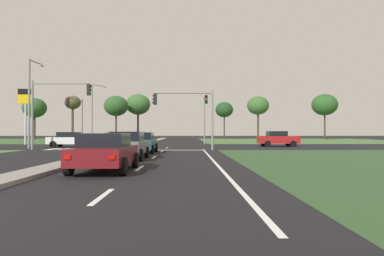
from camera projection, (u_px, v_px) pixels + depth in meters
name	position (u px, v px, depth m)	size (l,w,h in m)	color
ground_plane	(135.00, 147.00, 34.59)	(200.00, 200.00, 0.00)	black
grass_verge_far_left	(13.00, 141.00, 58.74)	(35.00, 35.00, 0.01)	#385B2D
grass_verge_far_right	(299.00, 140.00, 59.43)	(35.00, 35.00, 0.01)	#476B38
median_island_near	(71.00, 163.00, 15.59)	(1.20, 22.00, 0.14)	gray
median_island_far	(157.00, 140.00, 59.58)	(1.20, 36.00, 0.14)	#ADA89E
lane_dash_near	(102.00, 196.00, 7.74)	(0.14, 2.00, 0.01)	silver
lane_dash_second	(139.00, 168.00, 13.74)	(0.14, 2.00, 0.01)	silver
lane_dash_third	(154.00, 157.00, 19.73)	(0.14, 2.00, 0.01)	silver
lane_dash_fourth	(162.00, 151.00, 25.73)	(0.14, 2.00, 0.01)	silver
lane_dash_fifth	(167.00, 148.00, 31.73)	(0.14, 2.00, 0.01)	silver
edge_line_right	(214.00, 162.00, 16.68)	(0.14, 24.00, 0.01)	silver
stop_bar_near	(167.00, 150.00, 27.64)	(6.40, 0.50, 0.01)	silver
crosswalk_bar_near	(53.00, 149.00, 29.30)	(0.70, 2.80, 0.01)	silver
crosswalk_bar_second	(66.00, 149.00, 29.32)	(0.70, 2.80, 0.01)	silver
crosswalk_bar_third	(79.00, 149.00, 29.33)	(0.70, 2.80, 0.01)	silver
crosswalk_bar_fourth	(92.00, 149.00, 29.35)	(0.70, 2.80, 0.01)	silver
crosswalk_bar_fifth	(105.00, 149.00, 29.36)	(0.70, 2.80, 0.01)	silver
crosswalk_bar_sixth	(118.00, 149.00, 29.38)	(0.70, 2.80, 0.01)	silver
crosswalk_bar_seventh	(131.00, 149.00, 29.40)	(0.70, 2.80, 0.01)	silver
crosswalk_bar_eighth	(144.00, 149.00, 29.41)	(0.70, 2.80, 0.01)	silver
car_white_near	(70.00, 139.00, 33.28)	(4.28, 2.02, 1.52)	silver
car_grey_second	(128.00, 145.00, 18.35)	(1.98, 4.18, 1.53)	slate
car_teal_third	(142.00, 142.00, 23.91)	(1.95, 4.27, 1.49)	#19565B
car_red_fourth	(278.00, 139.00, 34.81)	(4.17, 2.06, 1.61)	#A31919
car_navy_fifth	(140.00, 137.00, 52.96)	(1.98, 4.35, 1.53)	#161E47
car_maroon_sixth	(105.00, 152.00, 12.73)	(2.10, 4.14, 1.46)	maroon
car_black_seventh	(115.00, 139.00, 36.59)	(4.42, 2.05, 1.46)	black
traffic_signal_near_left	(54.00, 102.00, 27.96)	(5.08, 0.32, 5.86)	gray
traffic_signal_far_left	(77.00, 112.00, 39.19)	(0.32, 5.29, 5.58)	gray
traffic_signal_far_right	(205.00, 111.00, 39.83)	(0.32, 4.37, 5.97)	gray
traffic_signal_near_right	(189.00, 108.00, 28.11)	(5.19, 0.32, 5.09)	gray
street_lamp_second	(31.00, 98.00, 30.48)	(0.57, 2.39, 8.22)	gray
street_lamp_third	(93.00, 109.00, 50.34)	(1.94, 1.91, 8.79)	gray
fuel_price_totem	(26.00, 104.00, 40.09)	(1.80, 0.24, 6.75)	silver
treeline_near	(35.00, 108.00, 67.26)	(4.68, 4.68, 8.43)	#423323
treeline_second	(73.00, 103.00, 70.60)	(3.38, 3.38, 9.27)	#423323
treeline_third	(116.00, 106.00, 66.98)	(4.83, 4.83, 8.86)	#423323
treeline_fourth	(138.00, 105.00, 71.74)	(5.26, 5.26, 9.75)	#423323
treeline_fifth	(224.00, 110.00, 69.34)	(3.71, 3.71, 7.77)	#423323
treeline_sixth	(258.00, 106.00, 69.61)	(4.54, 4.54, 9.04)	#423323
treeline_seventh	(325.00, 105.00, 68.29)	(5.16, 5.16, 9.34)	#423323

